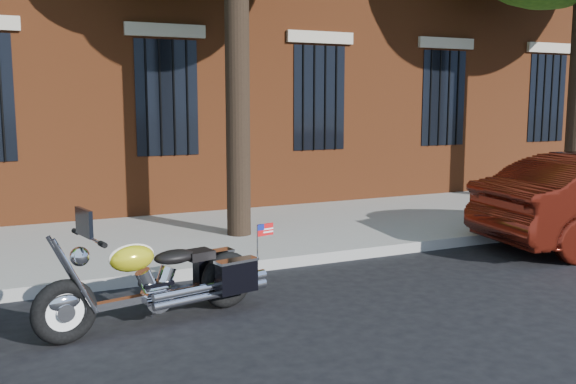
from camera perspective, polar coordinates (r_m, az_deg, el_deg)
name	(u,v)px	position (r m, az deg, el deg)	size (l,w,h in m)	color
ground	(291,302)	(7.04, 0.30, -9.79)	(120.00, 120.00, 0.00)	black
curb	(245,266)	(8.24, -3.85, -6.58)	(40.00, 0.16, 0.15)	gray
sidewalk	(200,237)	(9.96, -7.79, -4.03)	(40.00, 3.60, 0.15)	gray
motorcycle	(164,282)	(6.44, -10.99, -7.86)	(2.42, 0.98, 1.21)	black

